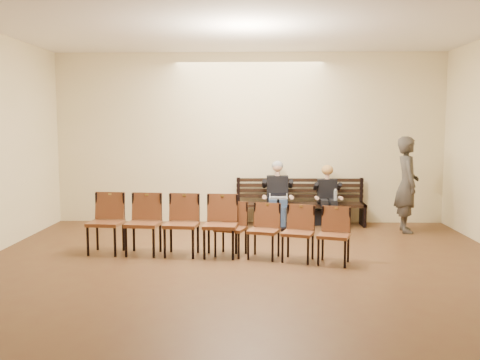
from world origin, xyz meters
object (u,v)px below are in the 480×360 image
(chair_row_front, at_px, (162,225))
(bench, at_px, (300,214))
(seated_man, at_px, (278,195))
(bag, at_px, (320,217))
(seated_woman, at_px, (328,200))
(laptop, at_px, (279,199))
(water_bottle, at_px, (335,201))
(chair_row_back, at_px, (281,232))
(passerby, at_px, (407,177))

(chair_row_front, bearing_deg, bench, 51.98)
(seated_man, relative_size, bag, 3.13)
(seated_man, distance_m, seated_woman, 1.00)
(bench, xyz_separation_m, laptop, (-0.45, -0.28, 0.35))
(laptop, xyz_separation_m, water_bottle, (1.10, -0.12, -0.01))
(seated_woman, distance_m, laptop, 1.00)
(water_bottle, bearing_deg, chair_row_back, -116.33)
(water_bottle, distance_m, bag, 0.69)
(bag, relative_size, chair_row_back, 0.20)
(chair_row_back, bearing_deg, laptop, 105.60)
(seated_man, bearing_deg, bench, 14.38)
(seated_woman, height_order, chair_row_back, seated_woman)
(passerby, bearing_deg, bag, 68.49)
(water_bottle, height_order, chair_row_back, chair_row_back)
(seated_man, relative_size, laptop, 3.57)
(bag, bearing_deg, passerby, -24.47)
(water_bottle, bearing_deg, seated_man, 165.92)
(seated_woman, xyz_separation_m, laptop, (-0.98, -0.16, 0.03))
(water_bottle, relative_size, chair_row_back, 0.11)
(passerby, bearing_deg, seated_man, 81.74)
(seated_man, height_order, chair_row_front, seated_man)
(laptop, distance_m, chair_row_back, 2.50)
(seated_man, height_order, passerby, passerby)
(laptop, relative_size, chair_row_back, 0.17)
(seated_woman, xyz_separation_m, chair_row_front, (-2.90, -2.41, -0.06))
(chair_row_back, bearing_deg, seated_man, 106.04)
(laptop, bearing_deg, seated_woman, 19.25)
(seated_man, height_order, laptop, seated_man)
(bag, bearing_deg, seated_man, -166.01)
(bag, bearing_deg, bench, -166.45)
(water_bottle, height_order, chair_row_front, chair_row_front)
(seated_man, relative_size, water_bottle, 5.51)
(bench, bearing_deg, chair_row_front, -133.03)
(laptop, distance_m, chair_row_front, 2.96)
(seated_woman, distance_m, bag, 0.47)
(seated_man, bearing_deg, water_bottle, -14.08)
(bag, distance_m, passerby, 1.91)
(seated_woman, bearing_deg, water_bottle, -68.09)
(water_bottle, distance_m, passerby, 1.41)
(seated_woman, bearing_deg, seated_man, 180.00)
(water_bottle, bearing_deg, bench, 148.22)
(seated_man, relative_size, seated_woman, 1.17)
(seated_woman, distance_m, water_bottle, 0.30)
(bench, distance_m, bag, 0.43)
(bench, bearing_deg, seated_woman, -12.73)
(seated_woman, distance_m, chair_row_front, 3.77)
(laptop, relative_size, bag, 0.88)
(seated_woman, bearing_deg, chair_row_back, -111.83)
(bench, relative_size, passerby, 1.25)
(seated_woman, bearing_deg, laptop, -170.82)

